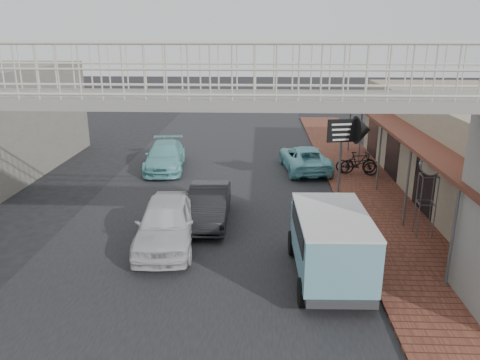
# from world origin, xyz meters

# --- Properties ---
(ground) EXTENTS (120.00, 120.00, 0.00)m
(ground) POSITION_xyz_m (0.00, 0.00, 0.00)
(ground) COLOR black
(ground) RESTS_ON ground
(road_strip) EXTENTS (10.00, 60.00, 0.01)m
(road_strip) POSITION_xyz_m (0.00, 0.00, 0.01)
(road_strip) COLOR black
(road_strip) RESTS_ON ground
(sidewalk) EXTENTS (3.00, 40.00, 0.10)m
(sidewalk) POSITION_xyz_m (6.50, 3.00, 0.05)
(sidewalk) COLOR brown
(sidewalk) RESTS_ON ground
(footbridge) EXTENTS (16.40, 2.40, 6.34)m
(footbridge) POSITION_xyz_m (0.00, -4.00, 3.18)
(footbridge) COLOR gray
(footbridge) RESTS_ON ground
(white_hatchback) EXTENTS (2.11, 4.56, 1.51)m
(white_hatchback) POSITION_xyz_m (-1.08, -0.65, 0.76)
(white_hatchback) COLOR silver
(white_hatchback) RESTS_ON ground
(dark_sedan) EXTENTS (1.43, 3.96, 1.30)m
(dark_sedan) POSITION_xyz_m (0.06, 1.32, 0.65)
(dark_sedan) COLOR black
(dark_sedan) RESTS_ON ground
(angkot_curb) EXTENTS (2.54, 4.61, 1.22)m
(angkot_curb) POSITION_xyz_m (4.07, 8.15, 0.61)
(angkot_curb) COLOR #7CCDD7
(angkot_curb) RESTS_ON ground
(angkot_far) EXTENTS (2.29, 4.68, 1.31)m
(angkot_far) POSITION_xyz_m (-2.87, 8.07, 0.65)
(angkot_far) COLOR #70BFC3
(angkot_far) RESTS_ON ground
(angkot_van) EXTENTS (2.02, 4.20, 2.03)m
(angkot_van) POSITION_xyz_m (3.80, -2.69, 1.29)
(angkot_van) COLOR black
(angkot_van) RESTS_ON ground
(motorcycle_near) EXTENTS (2.05, 1.17, 1.02)m
(motorcycle_near) POSITION_xyz_m (6.46, 7.21, 0.61)
(motorcycle_near) COLOR black
(motorcycle_near) RESTS_ON sidewalk
(motorcycle_far) EXTENTS (1.83, 0.76, 1.07)m
(motorcycle_far) POSITION_xyz_m (6.56, 7.35, 0.63)
(motorcycle_far) COLOR black
(motorcycle_far) RESTS_ON sidewalk
(street_clock) EXTENTS (0.69, 0.57, 2.76)m
(street_clock) POSITION_xyz_m (7.31, 0.22, 2.39)
(street_clock) COLOR #59595B
(street_clock) RESTS_ON sidewalk
(arrow_sign) EXTENTS (1.93, 1.26, 3.21)m
(arrow_sign) POSITION_xyz_m (5.98, 4.71, 2.70)
(arrow_sign) COLOR #59595B
(arrow_sign) RESTS_ON sidewalk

